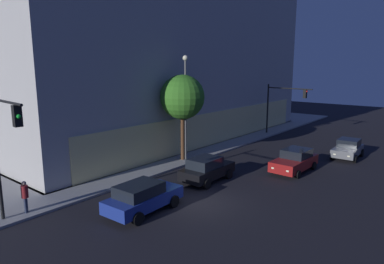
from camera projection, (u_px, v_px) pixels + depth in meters
The scene contains 11 objects.
ground_plane at pixel (200, 202), 20.12m from camera, with size 120.00×120.00×0.00m, color black.
modern_building at pixel (139, 51), 40.23m from camera, with size 37.07×23.05×19.45m.
traffic_light_near_corner at pixel (2, 138), 15.95m from camera, with size 0.59×4.20×6.71m.
traffic_light_far_corner at pixel (282, 101), 38.55m from camera, with size 0.70×5.41×5.70m.
street_lamp_sidewalk at pixel (185, 96), 27.90m from camera, with size 0.44×0.44×8.59m.
sidewalk_tree at pixel (182, 97), 27.91m from camera, with size 3.65×3.65×7.07m.
pedestrian_waiting at pixel (25, 194), 18.23m from camera, with size 0.36×0.36×1.75m.
car_blue at pixel (143, 197), 18.68m from camera, with size 4.61×2.28×1.67m.
car_black at pixel (207, 169), 23.71m from camera, with size 4.35×2.12×1.72m.
car_red at pixel (295, 160), 26.00m from camera, with size 4.73×2.24×1.67m.
car_grey at pixel (348, 149), 29.79m from camera, with size 4.17×2.19×1.63m.
Camera 1 is at (-15.01, -11.62, 7.89)m, focal length 32.04 mm.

